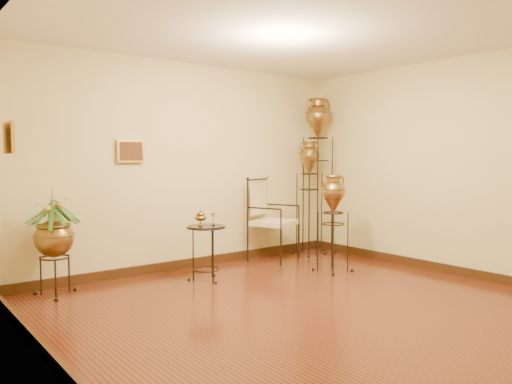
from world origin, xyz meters
TOP-DOWN VIEW (x-y plane):
  - ground at (0.00, 0.00)m, footprint 5.00×5.00m
  - room_shell at (-0.01, 0.01)m, footprint 5.02×5.02m
  - amphora_tall at (2.15, 2.15)m, footprint 0.58×0.58m
  - amphora_mid at (1.97, 2.15)m, footprint 0.42×0.42m
  - amphora_short at (1.38, 1.09)m, footprint 0.51×0.51m
  - planter_urn at (-1.89, 2.15)m, footprint 0.71×0.71m
  - armchair at (1.24, 2.15)m, footprint 0.87×0.84m
  - side_table at (-0.22, 1.70)m, footprint 0.56×0.56m

SIDE VIEW (x-z plane):
  - ground at x=0.00m, z-range 0.00..0.00m
  - side_table at x=-0.22m, z-range -0.07..0.79m
  - armchair at x=1.24m, z-range 0.00..1.22m
  - amphora_short at x=1.38m, z-range 0.00..1.31m
  - planter_urn at x=-1.89m, z-range 0.07..1.30m
  - amphora_mid at x=1.97m, z-range 0.01..1.81m
  - amphora_tall at x=2.15m, z-range 0.03..2.49m
  - room_shell at x=-0.01m, z-range 0.33..3.14m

